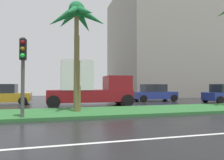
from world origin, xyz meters
The scene contains 6 objects.
palm_tree_centre_left centered at (5.52, 7.99, 5.21)m, with size 3.45×3.39×6.26m.
traffic_signal_median_right centered at (2.93, 6.43, 2.67)m, with size 0.28×0.43×3.66m.
car_in_traffic_leading centered at (0.06, 15.15, 0.83)m, with size 4.30×2.02×1.72m.
box_truck_following centered at (6.84, 12.10, 1.55)m, with size 6.40×2.64×3.46m.
car_in_traffic_second centered at (14.05, 15.29, 0.83)m, with size 4.30×2.02×1.72m.
building_far_right centered at (23.14, 26.51, 8.26)m, with size 18.96×14.94×16.52m.
Camera 1 is at (4.47, -3.61, 1.61)m, focal length 32.58 mm.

